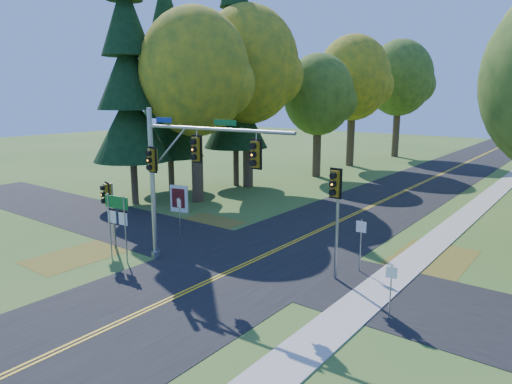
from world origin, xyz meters
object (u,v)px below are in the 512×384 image
Objects in this scene: route_sign_cluster at (117,214)px; traffic_mast at (181,167)px; info_kiosk at (179,199)px; east_signal_pole at (336,196)px.

traffic_mast is at bearing 19.00° from route_sign_cluster.
info_kiosk is (-4.68, 8.38, -1.40)m from route_sign_cluster.
info_kiosk is (-14.17, 4.25, -2.84)m from east_signal_pole.
route_sign_cluster reaches higher than info_kiosk.
route_sign_cluster is 1.77× the size of info_kiosk.
traffic_mast is at bearing -54.53° from info_kiosk.
east_signal_pole is 10.44m from route_sign_cluster.
traffic_mast reaches higher than east_signal_pole.
route_sign_cluster is at bearing -155.19° from east_signal_pole.
route_sign_cluster is at bearing -158.36° from traffic_mast.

